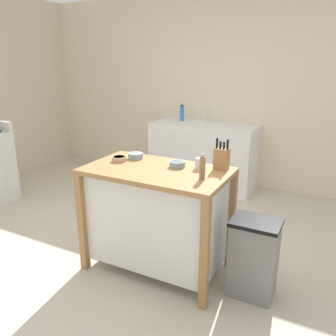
{
  "coord_description": "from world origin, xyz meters",
  "views": [
    {
      "loc": [
        1.53,
        -2.29,
        1.79
      ],
      "look_at": [
        0.21,
        0.25,
        0.86
      ],
      "focal_mm": 37.55,
      "sensor_mm": 36.0,
      "label": 1
    }
  ],
  "objects_px": {
    "trash_bin": "(253,258)",
    "pepper_grinder": "(202,167)",
    "bowl_stoneware_deep": "(177,164)",
    "knife_block": "(222,158)",
    "bowl_ceramic_wide": "(136,156)",
    "drinking_cup": "(199,163)",
    "sink_faucet": "(208,115)",
    "bottle_spray_cleaner": "(182,113)",
    "bowl_ceramic_small": "(119,159)",
    "kitchen_island": "(157,214)"
  },
  "relations": [
    {
      "from": "sink_faucet",
      "to": "bowl_ceramic_wide",
      "type": "bearing_deg",
      "value": -86.61
    },
    {
      "from": "trash_bin",
      "to": "sink_faucet",
      "type": "bearing_deg",
      "value": 119.48
    },
    {
      "from": "kitchen_island",
      "to": "drinking_cup",
      "type": "relative_size",
      "value": 12.97
    },
    {
      "from": "knife_block",
      "to": "bowl_ceramic_wide",
      "type": "distance_m",
      "value": 0.78
    },
    {
      "from": "bowl_stoneware_deep",
      "to": "trash_bin",
      "type": "relative_size",
      "value": 0.21
    },
    {
      "from": "kitchen_island",
      "to": "bowl_stoneware_deep",
      "type": "distance_m",
      "value": 0.46
    },
    {
      "from": "drinking_cup",
      "to": "bottle_spray_cleaner",
      "type": "height_order",
      "value": "bottle_spray_cleaner"
    },
    {
      "from": "knife_block",
      "to": "bowl_ceramic_small",
      "type": "bearing_deg",
      "value": -167.19
    },
    {
      "from": "kitchen_island",
      "to": "bowl_ceramic_small",
      "type": "relative_size",
      "value": 9.29
    },
    {
      "from": "bowl_ceramic_wide",
      "to": "trash_bin",
      "type": "relative_size",
      "value": 0.21
    },
    {
      "from": "knife_block",
      "to": "sink_faucet",
      "type": "xyz_separation_m",
      "value": [
        -0.9,
        2.02,
        -0.01
      ]
    },
    {
      "from": "kitchen_island",
      "to": "knife_block",
      "type": "distance_m",
      "value": 0.72
    },
    {
      "from": "trash_bin",
      "to": "knife_block",
      "type": "bearing_deg",
      "value": 149.81
    },
    {
      "from": "knife_block",
      "to": "bowl_stoneware_deep",
      "type": "relative_size",
      "value": 1.91
    },
    {
      "from": "bowl_stoneware_deep",
      "to": "drinking_cup",
      "type": "bearing_deg",
      "value": 11.54
    },
    {
      "from": "kitchen_island",
      "to": "knife_block",
      "type": "bearing_deg",
      "value": 26.75
    },
    {
      "from": "kitchen_island",
      "to": "pepper_grinder",
      "type": "xyz_separation_m",
      "value": [
        0.42,
        -0.07,
        0.5
      ]
    },
    {
      "from": "drinking_cup",
      "to": "sink_faucet",
      "type": "distance_m",
      "value": 2.22
    },
    {
      "from": "knife_block",
      "to": "pepper_grinder",
      "type": "distance_m",
      "value": 0.3
    },
    {
      "from": "bowl_stoneware_deep",
      "to": "pepper_grinder",
      "type": "distance_m",
      "value": 0.36
    },
    {
      "from": "kitchen_island",
      "to": "trash_bin",
      "type": "relative_size",
      "value": 1.85
    },
    {
      "from": "pepper_grinder",
      "to": "sink_faucet",
      "type": "bearing_deg",
      "value": 110.29
    },
    {
      "from": "knife_block",
      "to": "kitchen_island",
      "type": "bearing_deg",
      "value": -153.25
    },
    {
      "from": "bowl_ceramic_wide",
      "to": "drinking_cup",
      "type": "distance_m",
      "value": 0.62
    },
    {
      "from": "bowl_ceramic_small",
      "to": "bowl_stoneware_deep",
      "type": "relative_size",
      "value": 0.96
    },
    {
      "from": "bowl_ceramic_small",
      "to": "sink_faucet",
      "type": "distance_m",
      "value": 2.21
    },
    {
      "from": "bowl_stoneware_deep",
      "to": "pepper_grinder",
      "type": "relative_size",
      "value": 0.66
    },
    {
      "from": "bowl_ceramic_wide",
      "to": "bottle_spray_cleaner",
      "type": "relative_size",
      "value": 0.57
    },
    {
      "from": "drinking_cup",
      "to": "pepper_grinder",
      "type": "height_order",
      "value": "pepper_grinder"
    },
    {
      "from": "bowl_ceramic_wide",
      "to": "pepper_grinder",
      "type": "relative_size",
      "value": 0.67
    },
    {
      "from": "kitchen_island",
      "to": "bowl_ceramic_wide",
      "type": "height_order",
      "value": "bowl_ceramic_wide"
    },
    {
      "from": "bowl_ceramic_wide",
      "to": "sink_faucet",
      "type": "distance_m",
      "value": 2.08
    },
    {
      "from": "bowl_ceramic_small",
      "to": "bowl_stoneware_deep",
      "type": "xyz_separation_m",
      "value": [
        0.52,
        0.09,
        0.0
      ]
    },
    {
      "from": "bowl_ceramic_wide",
      "to": "pepper_grinder",
      "type": "xyz_separation_m",
      "value": [
        0.73,
        -0.24,
        0.07
      ]
    },
    {
      "from": "trash_bin",
      "to": "bottle_spray_cleaner",
      "type": "relative_size",
      "value": 2.72
    },
    {
      "from": "knife_block",
      "to": "bowl_ceramic_small",
      "type": "xyz_separation_m",
      "value": [
        -0.86,
        -0.19,
        -0.07
      ]
    },
    {
      "from": "bottle_spray_cleaner",
      "to": "trash_bin",
      "type": "bearing_deg",
      "value": -52.99
    },
    {
      "from": "pepper_grinder",
      "to": "sink_faucet",
      "type": "distance_m",
      "value": 2.47
    },
    {
      "from": "bowl_ceramic_small",
      "to": "trash_bin",
      "type": "xyz_separation_m",
      "value": [
        1.22,
        -0.01,
        -0.62
      ]
    },
    {
      "from": "bowl_stoneware_deep",
      "to": "drinking_cup",
      "type": "xyz_separation_m",
      "value": [
        0.18,
        0.04,
        0.02
      ]
    },
    {
      "from": "kitchen_island",
      "to": "trash_bin",
      "type": "bearing_deg",
      "value": 1.7
    },
    {
      "from": "bowl_stoneware_deep",
      "to": "pepper_grinder",
      "type": "height_order",
      "value": "pepper_grinder"
    },
    {
      "from": "trash_bin",
      "to": "drinking_cup",
      "type": "bearing_deg",
      "value": 165.2
    },
    {
      "from": "trash_bin",
      "to": "pepper_grinder",
      "type": "bearing_deg",
      "value": -167.42
    },
    {
      "from": "trash_bin",
      "to": "sink_faucet",
      "type": "height_order",
      "value": "sink_faucet"
    },
    {
      "from": "bowl_ceramic_small",
      "to": "drinking_cup",
      "type": "xyz_separation_m",
      "value": [
        0.7,
        0.12,
        0.02
      ]
    },
    {
      "from": "bowl_ceramic_wide",
      "to": "drinking_cup",
      "type": "xyz_separation_m",
      "value": [
        0.62,
        -0.01,
        0.02
      ]
    },
    {
      "from": "trash_bin",
      "to": "bottle_spray_cleaner",
      "type": "distance_m",
      "value": 2.81
    },
    {
      "from": "kitchen_island",
      "to": "bowl_stoneware_deep",
      "type": "height_order",
      "value": "bowl_stoneware_deep"
    },
    {
      "from": "bowl_ceramic_small",
      "to": "bowl_stoneware_deep",
      "type": "height_order",
      "value": "bowl_stoneware_deep"
    }
  ]
}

